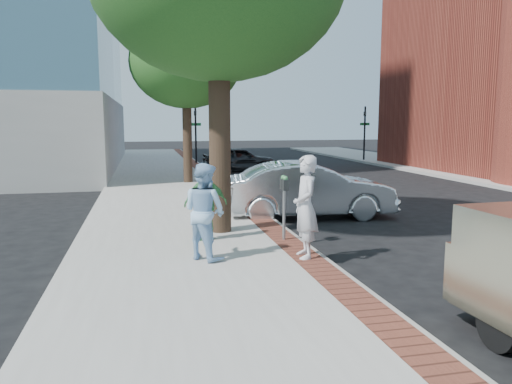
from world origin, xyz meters
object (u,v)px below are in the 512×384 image
object	(u,v)px
person_green	(206,204)
person_gray	(305,207)
bg_car	(239,159)
parking_meter	(284,194)
sedan_silver	(308,190)
person_officer	(205,211)

from	to	relation	value
person_green	person_gray	bearing A→B (deg)	129.21
person_green	bg_car	bearing A→B (deg)	-106.12
parking_meter	person_gray	size ratio (longest dim) A/B	0.73
person_green	sedan_silver	world-z (taller)	person_green
person_green	sedan_silver	xyz separation A→B (m)	(3.35, 2.72, -0.16)
person_gray	person_officer	xyz separation A→B (m)	(-1.94, 0.37, -0.07)
sedan_silver	bg_car	size ratio (longest dim) A/B	1.23
sedan_silver	bg_car	bearing A→B (deg)	1.94
parking_meter	bg_car	bearing A→B (deg)	82.65
sedan_silver	person_gray	bearing A→B (deg)	164.86
person_gray	person_green	distance (m)	2.58
person_gray	sedan_silver	size ratio (longest dim) A/B	0.41
person_officer	sedan_silver	xyz separation A→B (m)	(3.57, 4.27, -0.27)
person_officer	sedan_silver	size ratio (longest dim) A/B	0.38
bg_car	parking_meter	bearing A→B (deg)	167.89
person_gray	sedan_silver	distance (m)	4.92
parking_meter	person_officer	xyz separation A→B (m)	(-1.93, -1.13, -0.11)
person_green	bg_car	size ratio (longest dim) A/B	0.41
person_green	bg_car	world-z (taller)	person_green
person_officer	person_green	size ratio (longest dim) A/B	1.13
parking_meter	bg_car	world-z (taller)	parking_meter
parking_meter	person_green	xyz separation A→B (m)	(-1.72, 0.42, -0.22)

